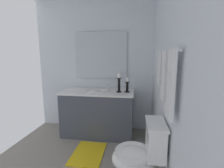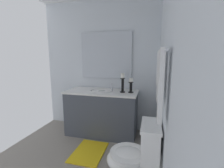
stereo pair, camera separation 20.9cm
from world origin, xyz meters
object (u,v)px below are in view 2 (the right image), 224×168
object	(u,v)px
candle_holder_short	(123,82)
towel_center	(159,76)
towel_near_vanity	(158,68)
bath_mat	(89,152)
vanity_cabinet	(102,112)
sink_basin	(102,93)
candle_holder_tall	(131,85)
towel_bar	(163,52)
mirror	(106,55)
towel_near_corner	(161,85)
toilet	(135,157)

from	to	relation	value
candle_holder_short	towel_center	size ratio (longest dim) A/B	0.69
towel_near_vanity	bath_mat	bearing A→B (deg)	-102.35
candle_holder_short	vanity_cabinet	bearing A→B (deg)	-92.49
towel_center	towel_near_vanity	bearing A→B (deg)	180.00
vanity_cabinet	sink_basin	world-z (taller)	sink_basin
towel_near_vanity	towel_center	world-z (taller)	same
candle_holder_tall	vanity_cabinet	bearing A→B (deg)	-90.37
vanity_cabinet	towel_bar	size ratio (longest dim) A/B	1.51
sink_basin	bath_mat	xyz separation A→B (m)	(0.62, -0.00, -0.76)
mirror	bath_mat	world-z (taller)	mirror
towel_bar	towel_near_corner	size ratio (longest dim) A/B	1.55
candle_holder_short	towel_near_vanity	distance (m)	1.02
vanity_cabinet	towel_center	xyz separation A→B (m)	(1.11, 0.92, 0.82)
candle_holder_tall	towel_bar	xyz separation A→B (m)	(1.11, 0.42, 0.50)
candle_holder_short	bath_mat	xyz separation A→B (m)	(0.61, -0.38, -0.97)
sink_basin	candle_holder_tall	distance (m)	0.55
towel_near_corner	bath_mat	bearing A→B (deg)	-129.76
candle_holder_short	towel_center	distance (m)	1.24
towel_center	toilet	bearing A→B (deg)	-92.56
towel_bar	towel_near_corner	xyz separation A→B (m)	(0.28, -0.02, -0.25)
sink_basin	towel_center	size ratio (longest dim) A/B	0.86
toilet	towel_near_vanity	world-z (taller)	towel_near_vanity
sink_basin	mirror	bearing A→B (deg)	-179.80
toilet	candle_holder_short	bearing A→B (deg)	-162.80
vanity_cabinet	towel_near_corner	world-z (taller)	towel_near_corner
towel_near_vanity	towel_near_corner	world-z (taller)	same
candle_holder_short	towel_near_corner	xyz separation A→B (m)	(1.37, 0.54, 0.21)
mirror	candle_holder_short	xyz separation A→B (m)	(0.30, 0.38, -0.46)
candle_holder_tall	bath_mat	world-z (taller)	candle_holder_tall
towel_near_corner	bath_mat	size ratio (longest dim) A/B	0.91
towel_center	bath_mat	distance (m)	1.60
towel_bar	towel_near_vanity	size ratio (longest dim) A/B	2.35
towel_near_vanity	mirror	bearing A→B (deg)	-140.25
vanity_cabinet	bath_mat	bearing A→B (deg)	0.00
sink_basin	towel_bar	bearing A→B (deg)	40.21
sink_basin	candle_holder_short	bearing A→B (deg)	87.50
mirror	bath_mat	bearing A→B (deg)	-0.00
sink_basin	towel_bar	xyz separation A→B (m)	(1.11, 0.94, 0.67)
candle_holder_short	candle_holder_tall	bearing A→B (deg)	95.36
vanity_cabinet	mirror	size ratio (longest dim) A/B	1.31
towel_near_vanity	towel_center	size ratio (longest dim) A/B	0.77
vanity_cabinet	towel_center	distance (m)	1.66
mirror	candle_holder_short	size ratio (longest dim) A/B	3.03
vanity_cabinet	towel_near_vanity	xyz separation A→B (m)	(0.83, 0.92, 0.87)
toilet	towel_bar	size ratio (longest dim) A/B	0.89
vanity_cabinet	candle_holder_tall	bearing A→B (deg)	89.63
candle_holder_tall	towel_near_corner	bearing A→B (deg)	16.05
candle_holder_short	towel_bar	size ratio (longest dim) A/B	0.38
candle_holder_tall	towel_bar	bearing A→B (deg)	20.68
mirror	candle_holder_tall	size ratio (longest dim) A/B	4.00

